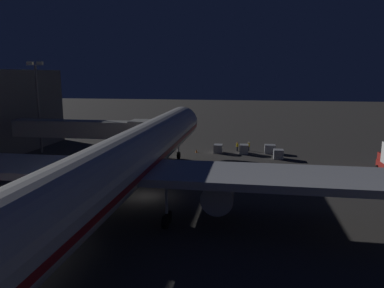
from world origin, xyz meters
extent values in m
plane|color=#383533|center=(0.00, 0.00, 0.00)|extent=(320.00, 320.00, 0.00)
cylinder|color=silver|center=(0.00, 6.95, 5.81)|extent=(5.31, 59.01, 5.31)
sphere|color=silver|center=(0.00, -22.56, 5.81)|extent=(5.20, 5.20, 5.20)
cube|color=maroon|center=(0.00, 6.95, 5.41)|extent=(5.36, 56.65, 0.50)
cube|color=black|center=(0.00, -20.96, 6.74)|extent=(2.92, 1.40, 0.90)
cube|color=#B7BABF|center=(0.00, 6.76, 4.88)|extent=(53.63, 7.52, 0.70)
cylinder|color=#B7BABF|center=(-8.90, 5.76, 2.89)|extent=(2.98, 5.13, 2.98)
cylinder|color=black|center=(-8.90, 3.19, 2.89)|extent=(2.53, 0.15, 2.53)
cylinder|color=#B7BABF|center=(8.90, 5.76, 2.89)|extent=(2.98, 5.13, 2.98)
cylinder|color=black|center=(8.90, 3.19, 2.89)|extent=(2.53, 0.15, 2.53)
cylinder|color=#B7BABF|center=(0.00, -19.06, 2.48)|extent=(0.28, 0.28, 2.55)
cylinder|color=black|center=(0.00, -19.06, 0.60)|extent=(0.45, 1.20, 1.20)
cylinder|color=#B7BABF|center=(-4.20, 7.76, 2.48)|extent=(0.28, 0.28, 2.55)
cylinder|color=black|center=(-4.20, 7.11, 0.60)|extent=(0.45, 1.20, 1.20)
cylinder|color=black|center=(-4.20, 8.41, 0.60)|extent=(0.45, 1.20, 1.20)
cylinder|color=#B7BABF|center=(4.20, 7.76, 2.48)|extent=(0.28, 0.28, 2.55)
cylinder|color=black|center=(4.20, 7.11, 0.60)|extent=(0.45, 1.20, 1.20)
cylinder|color=black|center=(4.20, 8.41, 0.60)|extent=(0.45, 1.20, 1.20)
cube|color=#9E9E99|center=(14.19, -11.95, 5.81)|extent=(20.18, 2.60, 2.50)
cube|color=#9E9E99|center=(4.10, -11.95, 5.81)|extent=(3.20, 3.40, 3.00)
cube|color=black|center=(2.70, -11.95, 5.81)|extent=(0.70, 3.20, 2.70)
cylinder|color=#B7BABF|center=(5.10, -11.95, 2.28)|extent=(0.56, 0.56, 4.56)
cylinder|color=black|center=(4.50, -11.95, 0.30)|extent=(0.25, 0.60, 0.60)
cylinder|color=black|center=(5.70, -11.95, 0.30)|extent=(0.25, 0.60, 0.60)
cylinder|color=#59595E|center=(25.50, -20.11, 7.78)|extent=(0.40, 0.40, 15.56)
cube|color=#F9EFC6|center=(24.60, -20.11, 15.81)|extent=(1.10, 0.50, 0.60)
cube|color=#F9EFC6|center=(26.40, -20.11, 15.81)|extent=(1.10, 0.50, 0.60)
cylinder|color=black|center=(-30.51, -16.97, 0.35)|extent=(0.24, 0.70, 0.70)
cube|color=#B7BABF|center=(-10.74, -24.80, 0.84)|extent=(1.55, 1.79, 1.67)
cube|color=#B7BABF|center=(-16.51, -21.91, 0.78)|extent=(1.58, 1.66, 1.56)
cube|color=#B7BABF|center=(-6.09, -25.02, 0.75)|extent=(1.51, 1.78, 1.50)
cube|color=#B7BABF|center=(-15.33, -26.07, 0.77)|extent=(1.89, 1.54, 1.54)
cylinder|color=black|center=(-9.47, -26.96, 0.42)|extent=(0.28, 0.28, 0.84)
cylinder|color=yellow|center=(-9.47, -26.96, 1.13)|extent=(0.40, 0.40, 0.59)
sphere|color=tan|center=(-9.47, -26.96, 1.54)|extent=(0.24, 0.24, 0.24)
sphere|color=orange|center=(-9.47, -26.96, 1.59)|extent=(0.23, 0.23, 0.23)
cylinder|color=black|center=(-11.55, -27.47, 0.40)|extent=(0.28, 0.28, 0.80)
cylinder|color=yellow|center=(-11.55, -27.47, 1.13)|extent=(0.40, 0.40, 0.65)
sphere|color=tan|center=(-11.55, -27.47, 1.57)|extent=(0.24, 0.24, 0.24)
sphere|color=white|center=(-11.55, -27.47, 1.62)|extent=(0.23, 0.23, 0.23)
cone|color=orange|center=(-2.20, -24.56, 0.28)|extent=(0.36, 0.36, 0.55)
cone|color=orange|center=(2.20, -24.56, 0.28)|extent=(0.36, 0.36, 0.55)
camera|label=1|loc=(-11.61, 38.85, 13.98)|focal=33.83mm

